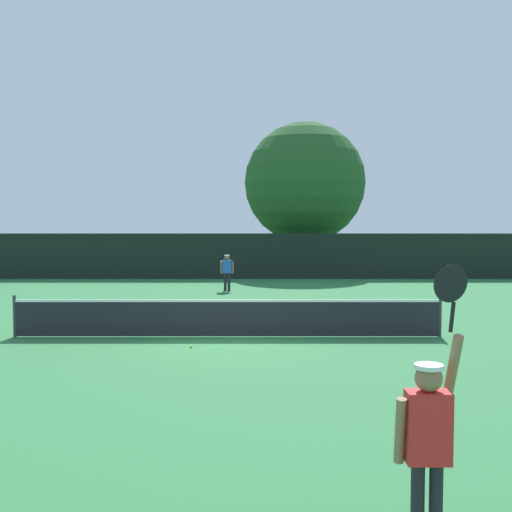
{
  "coord_description": "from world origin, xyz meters",
  "views": [
    {
      "loc": [
        0.73,
        -15.48,
        2.94
      ],
      "look_at": [
        0.67,
        4.89,
        1.8
      ],
      "focal_mm": 43.01,
      "sensor_mm": 36.0,
      "label": 1
    }
  ],
  "objects_px": {
    "tennis_ball": "(193,346)",
    "parked_car_near": "(207,256)",
    "player_serving": "(431,430)",
    "parked_car_far": "(416,257)",
    "large_tree": "(307,183)",
    "parked_car_mid": "(280,256)",
    "player_receiving": "(229,269)"
  },
  "relations": [
    {
      "from": "tennis_ball",
      "to": "parked_car_near",
      "type": "distance_m",
      "value": 24.75
    },
    {
      "from": "player_serving",
      "to": "parked_car_far",
      "type": "xyz_separation_m",
      "value": [
        8.34,
        32.8,
        -0.36
      ]
    },
    {
      "from": "large_tree",
      "to": "tennis_ball",
      "type": "bearing_deg",
      "value": -101.35
    },
    {
      "from": "tennis_ball",
      "to": "large_tree",
      "type": "relative_size",
      "value": 0.01
    },
    {
      "from": "player_serving",
      "to": "tennis_ball",
      "type": "relative_size",
      "value": 37.75
    },
    {
      "from": "parked_car_mid",
      "to": "tennis_ball",
      "type": "bearing_deg",
      "value": -88.49
    },
    {
      "from": "parked_car_near",
      "to": "parked_car_far",
      "type": "relative_size",
      "value": 0.97
    },
    {
      "from": "parked_car_near",
      "to": "parked_car_mid",
      "type": "bearing_deg",
      "value": 4.55
    },
    {
      "from": "tennis_ball",
      "to": "parked_car_near",
      "type": "bearing_deg",
      "value": 93.94
    },
    {
      "from": "tennis_ball",
      "to": "large_tree",
      "type": "height_order",
      "value": "large_tree"
    },
    {
      "from": "player_serving",
      "to": "parked_car_near",
      "type": "distance_m",
      "value": 33.92
    },
    {
      "from": "tennis_ball",
      "to": "large_tree",
      "type": "xyz_separation_m",
      "value": [
        4.37,
        21.77,
        5.18
      ]
    },
    {
      "from": "large_tree",
      "to": "parked_car_far",
      "type": "xyz_separation_m",
      "value": [
        6.98,
        2.12,
        -4.44
      ]
    },
    {
      "from": "parked_car_mid",
      "to": "parked_car_far",
      "type": "xyz_separation_m",
      "value": [
        8.41,
        -1.08,
        0.0
      ]
    },
    {
      "from": "player_serving",
      "to": "parked_car_near",
      "type": "relative_size",
      "value": 0.61
    },
    {
      "from": "player_serving",
      "to": "large_tree",
      "type": "xyz_separation_m",
      "value": [
        1.35,
        30.68,
        4.08
      ]
    },
    {
      "from": "large_tree",
      "to": "player_receiving",
      "type": "bearing_deg",
      "value": -112.19
    },
    {
      "from": "player_receiving",
      "to": "tennis_ball",
      "type": "relative_size",
      "value": 22.56
    },
    {
      "from": "large_tree",
      "to": "parked_car_near",
      "type": "height_order",
      "value": "large_tree"
    },
    {
      "from": "player_serving",
      "to": "player_receiving",
      "type": "xyz_separation_m",
      "value": [
        -2.73,
        20.67,
        -0.21
      ]
    },
    {
      "from": "tennis_ball",
      "to": "parked_car_far",
      "type": "xyz_separation_m",
      "value": [
        11.35,
        23.89,
        0.74
      ]
    },
    {
      "from": "large_tree",
      "to": "parked_car_mid",
      "type": "distance_m",
      "value": 5.66
    },
    {
      "from": "player_serving",
      "to": "parked_car_far",
      "type": "bearing_deg",
      "value": 75.74
    },
    {
      "from": "player_receiving",
      "to": "parked_car_far",
      "type": "xyz_separation_m",
      "value": [
        11.07,
        12.13,
        -0.15
      ]
    },
    {
      "from": "player_receiving",
      "to": "parked_car_far",
      "type": "relative_size",
      "value": 0.35
    },
    {
      "from": "player_serving",
      "to": "parked_car_mid",
      "type": "height_order",
      "value": "player_serving"
    },
    {
      "from": "player_receiving",
      "to": "parked_car_mid",
      "type": "bearing_deg",
      "value": -101.35
    },
    {
      "from": "large_tree",
      "to": "parked_car_far",
      "type": "distance_m",
      "value": 8.54
    },
    {
      "from": "player_receiving",
      "to": "player_serving",
      "type": "bearing_deg",
      "value": 97.52
    },
    {
      "from": "parked_car_far",
      "to": "parked_car_near",
      "type": "bearing_deg",
      "value": -177.42
    },
    {
      "from": "large_tree",
      "to": "parked_car_far",
      "type": "height_order",
      "value": "large_tree"
    },
    {
      "from": "tennis_ball",
      "to": "parked_car_mid",
      "type": "relative_size",
      "value": 0.02
    }
  ]
}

